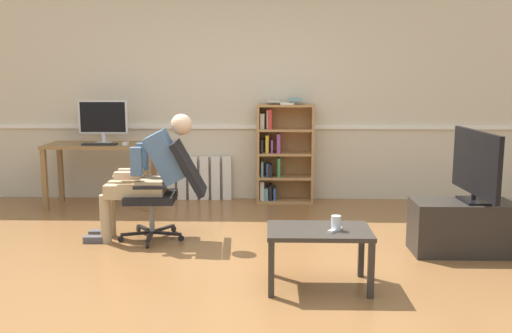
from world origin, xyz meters
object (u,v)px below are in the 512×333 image
keyboard (100,144)px  bookshelf (281,153)px  coffee_table (319,237)px  office_chair (168,186)px  tv_screen (476,165)px  radiator (199,178)px  tv_stand (472,228)px  computer_desk (100,153)px  spare_remote (335,230)px  imac_monitor (103,118)px  drinking_glass (336,223)px  person_seated (148,173)px  computer_mouse (125,144)px

keyboard → bookshelf: bookshelf is taller
coffee_table → office_chair: bearing=138.0°
office_chair → tv_screen: size_ratio=1.00×
radiator → tv_stand: radiator is taller
computer_desk → spare_remote: (2.50, -2.62, -0.19)m
bookshelf → spare_remote: bearing=-83.3°
imac_monitor → keyboard: (0.01, -0.22, -0.28)m
office_chair → bookshelf: bearing=142.9°
drinking_glass → computer_desk: bearing=134.1°
keyboard → radiator: bearing=26.1°
person_seated → tv_screen: (2.93, -0.36, 0.15)m
office_chair → tv_screen: bearing=78.9°
bookshelf → coffee_table: (0.23, -2.85, -0.24)m
person_seated → coffee_table: person_seated is taller
imac_monitor → tv_screen: 4.20m
radiator → spare_remote: radiator is taller
imac_monitor → computer_mouse: (0.31, -0.20, -0.28)m
computer_desk → tv_stand: 4.20m
tv_screen → person_seated: bearing=80.7°
computer_desk → computer_mouse: (0.34, -0.12, 0.13)m
tv_stand → computer_desk: bearing=155.5°
radiator → coffee_table: (1.27, -2.95, 0.11)m
person_seated → tv_stand: 2.98m
tv_screen → coffee_table: 1.69m
spare_remote → radiator: bearing=-27.1°
computer_mouse → tv_screen: (3.47, -1.61, 0.02)m
bookshelf → office_chair: 1.99m
drinking_glass → spare_remote: bearing=-109.5°
radiator → computer_mouse: bearing=-147.0°
imac_monitor → tv_screen: imac_monitor is taller
computer_mouse → person_seated: (0.54, -1.25, -0.13)m
office_chair → tv_stand: (2.75, -0.37, -0.29)m
tv_stand → spare_remote: (-1.30, -0.88, 0.22)m
tv_stand → person_seated: bearing=172.9°
office_chair → coffee_table: bearing=44.7°
drinking_glass → spare_remote: size_ratio=0.73×
coffee_table → drinking_glass: size_ratio=6.95×
tv_screen → tv_stand: bearing=90.0°
computer_mouse → tv_stand: 3.86m
computer_mouse → drinking_glass: (2.17, -2.47, -0.28)m
bookshelf → office_chair: bearing=-123.7°
tv_screen → keyboard: bearing=64.8°
radiator → tv_screen: bearing=-38.3°
imac_monitor → office_chair: imac_monitor is taller
tv_stand → spare_remote: tv_stand is taller
tv_screen → coffee_table: bearing=117.9°
bookshelf → person_seated: size_ratio=1.07×
person_seated → spare_remote: 2.06m
radiator → tv_screen: (2.68, -2.12, 0.52)m
keyboard → tv_screen: size_ratio=0.42×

